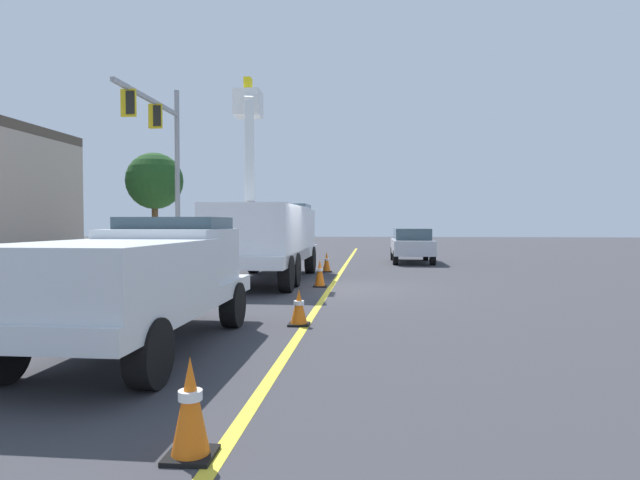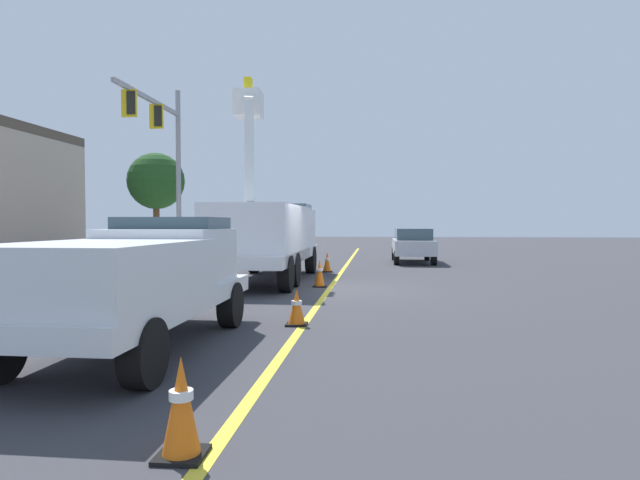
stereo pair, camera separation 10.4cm
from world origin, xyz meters
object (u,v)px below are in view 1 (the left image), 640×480
service_pickup_truck (140,278)px  traffic_cone_mid_rear (320,273)px  traffic_cone_leading (190,408)px  utility_bucket_truck (268,233)px  traffic_cone_mid_front (299,308)px  traffic_cone_trailing (327,262)px  traffic_signal_mast (163,145)px  passing_minivan (411,243)px

service_pickup_truck → traffic_cone_mid_rear: 8.49m
traffic_cone_leading → traffic_cone_mid_rear: 11.77m
utility_bucket_truck → traffic_cone_mid_front: bearing=-165.1°
traffic_cone_trailing → traffic_signal_mast: size_ratio=0.10×
utility_bucket_truck → traffic_cone_mid_front: size_ratio=11.85×
utility_bucket_truck → traffic_cone_mid_rear: bearing=-131.1°
traffic_cone_leading → traffic_cone_mid_front: bearing=-1.8°
service_pickup_truck → passing_minivan: bearing=-17.0°
passing_minivan → traffic_signal_mast: bearing=113.2°
service_pickup_truck → traffic_cone_trailing: service_pickup_truck is taller
traffic_cone_mid_rear → traffic_signal_mast: (5.78, 7.21, 4.88)m
utility_bucket_truck → traffic_cone_mid_front: (-7.75, -2.07, -1.27)m
traffic_cone_leading → traffic_cone_mid_rear: (11.77, -0.04, -0.00)m
traffic_cone_mid_front → traffic_signal_mast: bearing=31.8°
traffic_cone_mid_rear → traffic_cone_trailing: 4.96m
passing_minivan → traffic_cone_trailing: bearing=145.1°
passing_minivan → traffic_cone_leading: (-22.21, 3.71, -0.55)m
utility_bucket_truck → traffic_signal_mast: 7.63m
traffic_cone_mid_front → traffic_cone_mid_rear: 6.07m
service_pickup_truck → passing_minivan: service_pickup_truck is taller
traffic_cone_mid_rear → service_pickup_truck: bearing=166.0°
traffic_cone_trailing → traffic_signal_mast: (0.82, 7.05, 4.90)m
traffic_cone_leading → traffic_signal_mast: bearing=22.2°
traffic_cone_mid_rear → passing_minivan: bearing=-19.3°
traffic_cone_mid_front → traffic_cone_mid_rear: (6.07, 0.13, 0.08)m
traffic_cone_mid_front → traffic_cone_trailing: traffic_cone_trailing is taller
traffic_cone_leading → traffic_cone_mid_rear: bearing=-0.2°
utility_bucket_truck → passing_minivan: 10.41m
service_pickup_truck → traffic_cone_mid_front: service_pickup_truck is taller
passing_minivan → traffic_signal_mast: (-4.66, 10.88, 4.32)m
utility_bucket_truck → passing_minivan: (8.75, -5.60, -0.64)m
traffic_cone_leading → traffic_signal_mast: traffic_signal_mast is taller
traffic_signal_mast → traffic_cone_mid_rear: bearing=-128.7°
traffic_cone_mid_front → traffic_cone_trailing: bearing=1.5°
service_pickup_truck → traffic_cone_trailing: size_ratio=6.92×
utility_bucket_truck → service_pickup_truck: size_ratio=1.46×
traffic_signal_mast → passing_minivan: bearing=-66.8°
traffic_signal_mast → utility_bucket_truck: bearing=-127.8°
traffic_cone_mid_front → traffic_cone_trailing: 11.03m
traffic_cone_mid_rear → traffic_cone_trailing: size_ratio=1.05×
traffic_cone_leading → traffic_cone_trailing: size_ratio=1.05×
passing_minivan → traffic_cone_mid_rear: bearing=160.7°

